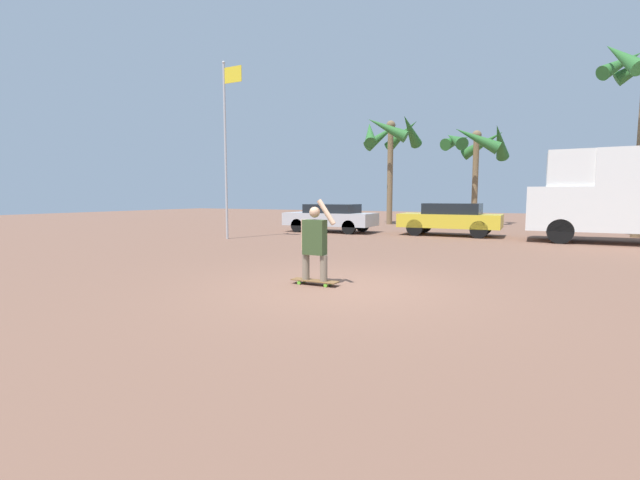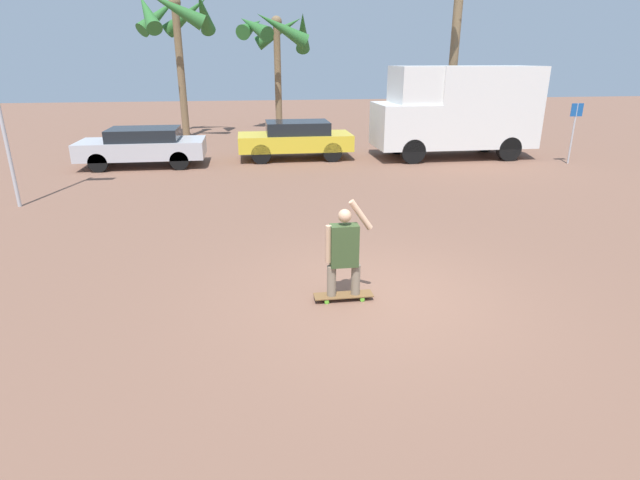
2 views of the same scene
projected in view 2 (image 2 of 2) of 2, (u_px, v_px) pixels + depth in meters
ground_plane at (379, 296)px, 7.89m from camera, size 80.00×80.00×0.00m
skateboard at (343, 295)px, 7.76m from camera, size 0.92×0.25×0.09m
person_skateboarder at (344, 249)px, 7.49m from camera, size 0.71×0.22×1.52m
camper_van at (458, 109)px, 18.46m from camera, size 5.87×2.24×3.29m
parked_car_yellow at (296, 139)px, 18.50m from camera, size 4.16×1.79×1.38m
parked_car_silver at (143, 146)px, 17.22m from camera, size 4.21×1.84×1.31m
palm_tree_center_background at (274, 32)px, 24.75m from camera, size 3.89×3.85×5.87m
palm_tree_far_left at (175, 18)px, 22.08m from camera, size 3.61×3.66×6.42m
street_sign at (574, 125)px, 17.39m from camera, size 0.44×0.06×2.10m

